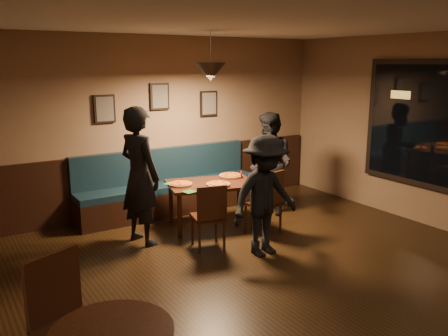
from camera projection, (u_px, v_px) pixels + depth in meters
name	position (u px, v px, depth m)	size (l,w,h in m)	color
floor	(302.00, 292.00, 4.97)	(7.00, 7.00, 0.00)	black
ceiling	(313.00, 16.00, 4.36)	(7.00, 7.00, 0.00)	silver
wall_back	(160.00, 125.00, 7.55)	(6.00, 6.00, 0.00)	#8C704F
wainscot	(162.00, 179.00, 7.72)	(5.88, 0.06, 1.00)	black
booth_bench	(169.00, 183.00, 7.50)	(3.00, 0.60, 1.00)	#0F232D
window_frame	(442.00, 126.00, 6.60)	(0.06, 2.56, 1.86)	black
window_glass	(440.00, 126.00, 6.58)	(2.40, 2.40, 0.00)	black
picture_left	(105.00, 109.00, 6.99)	(0.32, 0.04, 0.42)	black
picture_center	(160.00, 96.00, 7.43)	(0.32, 0.04, 0.42)	black
picture_right	(209.00, 103.00, 7.93)	(0.32, 0.04, 0.42)	black
pendant_lamp	(210.00, 72.00, 6.49)	(0.44, 0.44, 0.25)	black
dining_table	(211.00, 204.00, 6.91)	(1.25, 0.80, 0.67)	black
chair_near_left	(208.00, 216.00, 6.07)	(0.39, 0.39, 0.88)	black
chair_near_right	(263.00, 202.00, 6.60)	(0.41, 0.41, 0.92)	black
diner_left	(140.00, 176.00, 6.16)	(0.67, 0.44, 1.84)	black
diner_right	(270.00, 164.00, 7.42)	(0.79, 0.61, 1.62)	black
diner_front	(265.00, 196.00, 5.80)	(0.98, 0.57, 1.52)	black
pizza_a	(180.00, 184.00, 6.67)	(0.34, 0.34, 0.04)	orange
pizza_b	(218.00, 184.00, 6.67)	(0.34, 0.34, 0.04)	#C78B25
pizza_c	(231.00, 176.00, 7.17)	(0.36, 0.36, 0.04)	orange
soda_glass	(257.00, 177.00, 6.87)	(0.07, 0.07, 0.14)	black
tabasco_bottle	(241.00, 174.00, 7.07)	(0.03, 0.03, 0.12)	#950411
napkin_a	(169.00, 184.00, 6.75)	(0.14, 0.14, 0.01)	#1C6B29
napkin_b	(189.00, 192.00, 6.33)	(0.15, 0.15, 0.01)	#1D6C20
cutlery_set	(221.00, 189.00, 6.49)	(0.02, 0.20, 0.00)	silver
cafe_chair_far	(74.00, 326.00, 3.38)	(0.45, 0.45, 1.03)	black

